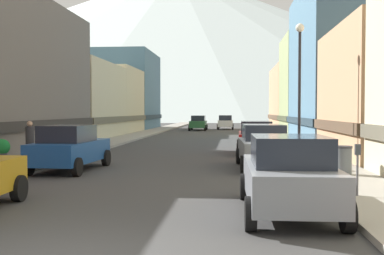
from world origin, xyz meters
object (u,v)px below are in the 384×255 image
Objects in this scene: car_right_0 at (288,174)px; parking_meter_near at (358,162)px; streetlamp_right at (300,72)px; car_driving_1 at (225,122)px; potted_plant_1 at (2,149)px; car_right_1 at (264,146)px; trash_bin_right at (343,160)px; potted_plant_0 at (330,148)px; car_right_2 at (256,137)px; car_driving_0 at (198,123)px; car_left_1 at (70,148)px; pedestrian_0 at (30,142)px.

car_right_0 is 3.33× the size of parking_meter_near.
car_driving_1 is at bearing 95.37° from streetlamp_right.
parking_meter_near is 14.25m from potted_plant_1.
car_right_1 is 4.57× the size of trash_bin_right.
car_right_1 is at bearing 133.59° from trash_bin_right.
car_right_2 is at bearing 130.85° from potted_plant_0.
car_driving_0 is at bearing 100.87° from streetlamp_right.
car_left_1 is 1.02× the size of car_driving_1.
trash_bin_right is 1.09× the size of potted_plant_0.
streetlamp_right is (6.95, -36.18, 3.09)m from car_driving_0.
streetlamp_right is at bearing 14.53° from car_left_1.
parking_meter_near reaches higher than potted_plant_1.
potted_plant_1 is at bearing 143.39° from car_right_0.
car_driving_1 is 38.51m from potted_plant_0.
trash_bin_right is at bearing -46.41° from car_right_1.
car_left_1 is 1.00× the size of car_right_1.
car_right_0 is 0.99× the size of car_right_1.
potted_plant_0 is (3.20, 11.31, -0.25)m from car_right_0.
parking_meter_near is at bearing -31.55° from pedestrian_0.
car_right_1 is 37.58m from car_driving_0.
pedestrian_0 is 0.30× the size of streetlamp_right.
pedestrian_0 reaches higher than trash_bin_right.
pedestrian_0 is at bearing -149.25° from car_right_2.
car_left_1 and car_driving_1 have the same top height.
car_driving_1 is 41.16m from pedestrian_0.
car_left_1 reaches higher than potted_plant_1.
potted_plant_1 is at bearing -166.78° from potted_plant_0.
car_driving_0 is 4.33× the size of potted_plant_1.
car_right_0 is at bearing -113.63° from trash_bin_right.
car_left_1 and car_right_0 have the same top height.
car_left_1 is at bearing 150.17° from parking_meter_near.
car_driving_0 is at bearing 101.28° from trash_bin_right.
car_driving_1 reaches higher than trash_bin_right.
potted_plant_0 is 0.88× the size of potted_plant_1.
car_right_1 is 40.99m from car_driving_1.
potted_plant_1 is (-3.20, 0.88, -0.15)m from car_left_1.
pedestrian_0 is at bearing 142.32° from car_left_1.
car_right_2 reaches higher than parking_meter_near.
car_right_2 is at bearing 32.91° from potted_plant_1.
trash_bin_right is at bearing 81.79° from parking_meter_near.
car_right_2 is (0.00, 6.51, 0.00)m from car_right_1.
streetlamp_right reaches higher than pedestrian_0.
parking_meter_near is 0.23× the size of streetlamp_right.
streetlamp_right reaches higher than parking_meter_near.
car_right_0 is 2.53× the size of pedestrian_0.
parking_meter_near is at bearing -74.06° from car_right_1.
car_driving_0 is 4.90× the size of potted_plant_0.
potted_plant_1 is (-14.00, -3.29, 0.10)m from potted_plant_0.
car_driving_0 is (2.20, 38.56, 0.00)m from car_left_1.
potted_plant_1 is (-12.75, 6.35, -0.26)m from parking_meter_near.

